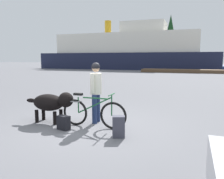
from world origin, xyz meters
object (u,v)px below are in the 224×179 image
person_cyclist (96,87)px  dog (52,102)px  handbag_pannier (64,123)px  ferry_boat (128,52)px  backpack (119,127)px  bicycle (93,113)px

person_cyclist → dog: size_ratio=1.11×
handbag_pannier → ferry_boat: (-7.68, 33.21, 2.68)m
dog → backpack: size_ratio=3.06×
handbag_pannier → bicycle: bearing=35.7°
person_cyclist → backpack: size_ratio=3.41×
person_cyclist → dog: person_cyclist is taller
bicycle → backpack: size_ratio=3.63×
backpack → bicycle: bearing=150.1°
ferry_boat → handbag_pannier: bearing=-77.0°
bicycle → handbag_pannier: bearing=-144.3°
person_cyclist → handbag_pannier: bearing=-120.0°
backpack → handbag_pannier: bearing=178.0°
dog → bicycle: bearing=-0.7°
bicycle → backpack: bicycle is taller
bicycle → ferry_boat: size_ratio=0.06×
dog → ferry_boat: bearing=102.1°
bicycle → handbag_pannier: 0.79m
person_cyclist → backpack: person_cyclist is taller
handbag_pannier → ferry_boat: 34.19m
bicycle → handbag_pannier: size_ratio=4.99×
bicycle → dog: (-1.26, 0.01, 0.19)m
backpack → ferry_boat: 34.60m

